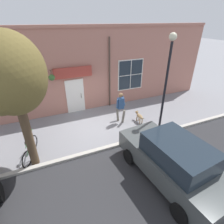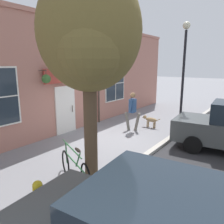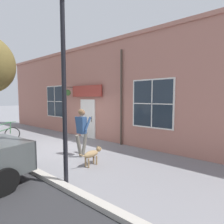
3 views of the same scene
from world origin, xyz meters
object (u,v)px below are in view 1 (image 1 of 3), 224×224
at_px(street_tree_by_curb, 10,79).
at_px(leaning_bicycle, 30,150).
at_px(pedestrian_walking, 121,105).
at_px(street_lamp, 167,73).
at_px(dog_on_leash, 139,116).
at_px(parked_car_mid_block, 172,160).

distance_m(street_tree_by_curb, leaning_bicycle, 3.28).
distance_m(pedestrian_walking, street_lamp, 3.04).
xyz_separation_m(dog_on_leash, street_lamp, (1.34, 0.39, 2.76)).
distance_m(street_tree_by_curb, street_lamp, 6.10).
relative_size(leaning_bicycle, street_lamp, 0.34).
distance_m(dog_on_leash, street_tree_by_curb, 6.65).
height_order(pedestrian_walking, parked_car_mid_block, pedestrian_walking).
height_order(dog_on_leash, parked_car_mid_block, parked_car_mid_block).
bearing_deg(pedestrian_walking, parked_car_mid_block, -1.02).
distance_m(leaning_bicycle, street_lamp, 6.77).
bearing_deg(pedestrian_walking, leaning_bicycle, -76.83).
distance_m(pedestrian_walking, leaning_bicycle, 4.95).
bearing_deg(parked_car_mid_block, street_lamp, 150.92).
xyz_separation_m(pedestrian_walking, leaning_bicycle, (1.12, -4.77, -0.70)).
relative_size(pedestrian_walking, street_tree_by_curb, 0.35).
relative_size(street_tree_by_curb, leaning_bicycle, 3.07).
xyz_separation_m(pedestrian_walking, dog_on_leash, (0.43, 0.98, -0.71)).
relative_size(pedestrian_walking, dog_on_leash, 1.79).
distance_m(dog_on_leash, parked_car_mid_block, 4.13).
xyz_separation_m(leaning_bicycle, parked_car_mid_block, (3.27, 4.69, 0.50)).
relative_size(pedestrian_walking, parked_car_mid_block, 0.40).
bearing_deg(street_tree_by_curb, dog_on_leash, 102.00).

